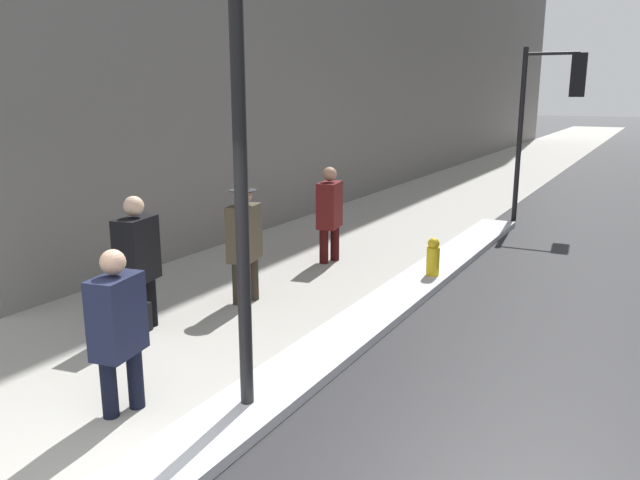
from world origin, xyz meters
TOP-DOWN VIEW (x-y plane):
  - sidewalk_slab at (-2.00, 15.00)m, footprint 4.00×80.00m
  - snow_bank_curb at (0.21, 5.13)m, footprint 0.71×11.80m
  - lamp_post at (0.20, 1.55)m, footprint 0.28×0.28m
  - traffic_light_near at (1.05, 11.81)m, footprint 1.31×0.32m
  - pedestrian_nearside at (-0.78, 1.01)m, footprint 0.38×0.73m
  - pedestrian_trailing at (-2.15, 2.61)m, footprint 0.41×0.59m
  - pedestrian_in_fedora at (-1.62, 4.06)m, footprint 0.40×0.58m
  - pedestrian_in_glasses at (-1.60, 6.49)m, footprint 0.41×0.58m
  - fire_hydrant at (0.33, 6.26)m, footprint 0.20×0.20m

SIDE VIEW (x-z plane):
  - sidewalk_slab at x=-2.00m, z-range 0.00..0.01m
  - snow_bank_curb at x=0.21m, z-range 0.00..0.11m
  - fire_hydrant at x=0.33m, z-range 0.00..0.70m
  - pedestrian_nearside at x=-0.78m, z-range 0.08..1.63m
  - pedestrian_in_glasses at x=-1.60m, z-range 0.09..1.74m
  - pedestrian_trailing at x=-2.15m, z-range 0.09..1.76m
  - pedestrian_in_fedora at x=-1.62m, z-range 0.08..1.80m
  - traffic_light_near at x=1.05m, z-range 0.85..4.66m
  - lamp_post at x=0.20m, z-range 0.48..5.41m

